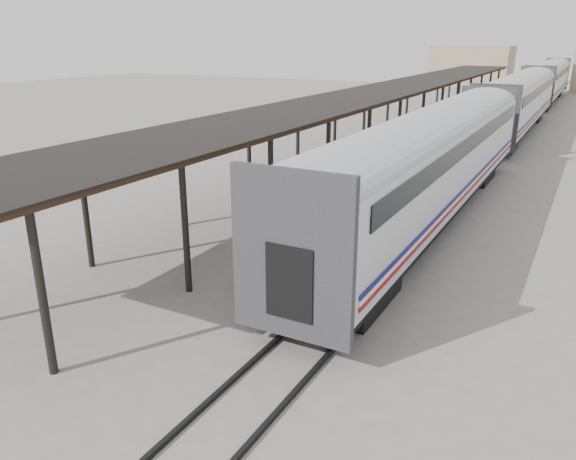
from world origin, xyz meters
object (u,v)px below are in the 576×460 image
Objects in this scene: baggage_cart at (274,265)px; pedestrian at (329,173)px; luggage_tug at (374,170)px; porter at (270,240)px.

baggage_cart is 11.53m from pedestrian.
porter is at bearing -68.95° from luggage_tug.
baggage_cart is 14.12m from luggage_tug.
porter is (0.25, -0.65, 1.07)m from baggage_cart.
pedestrian is at bearing -101.66° from luggage_tug.
porter is 0.96× the size of pedestrian.
pedestrian is (-3.19, 11.08, 0.24)m from baggage_cart.
baggage_cart is 1.27m from porter.
luggage_tug is 1.03× the size of porter.
baggage_cart is 1.46× the size of porter.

